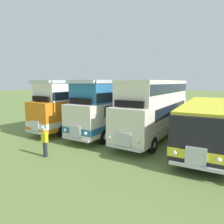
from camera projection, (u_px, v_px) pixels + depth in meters
ground_plane at (154, 137)px, 15.86m from camera, size 200.00×200.00×0.00m
bus_first_in_row at (82, 103)px, 18.98m from camera, size 3.15×10.50×4.52m
bus_second_in_row at (115, 105)px, 17.24m from camera, size 2.79×10.25×4.52m
bus_third_in_row at (156, 106)px, 15.66m from camera, size 2.82×10.76×4.49m
bus_fourth_in_row at (205, 120)px, 13.52m from camera, size 2.91×11.26×2.99m
marshal_person at (45, 142)px, 11.48m from camera, size 0.36×0.24×1.73m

